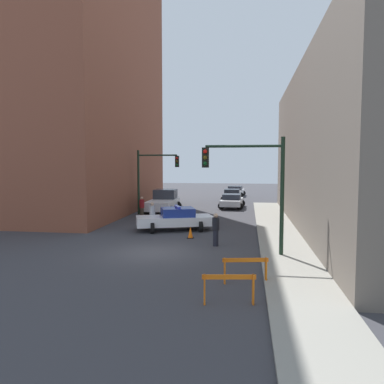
{
  "coord_description": "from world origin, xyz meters",
  "views": [
    {
      "loc": [
        4.4,
        -16.77,
        4.18
      ],
      "look_at": [
        0.58,
        8.74,
        2.17
      ],
      "focal_mm": 35.0,
      "sensor_mm": 36.0,
      "label": 1
    }
  ],
  "objects": [
    {
      "name": "barrier_front",
      "position": [
        3.88,
        -5.95,
        0.62
      ],
      "size": [
        1.59,
        0.38,
        0.9
      ],
      "rotation": [
        0.0,
        0.0,
        0.15
      ],
      "color": "orange",
      "rests_on": "ground_plane"
    },
    {
      "name": "white_truck",
      "position": [
        -2.65,
        14.0,
        0.91
      ],
      "size": [
        2.69,
        5.43,
        1.9
      ],
      "rotation": [
        0.0,
        0.0,
        0.01
      ],
      "color": "silver",
      "rests_on": "ground_plane"
    },
    {
      "name": "police_car",
      "position": [
        -0.03,
        5.85,
        0.72
      ],
      "size": [
        5.05,
        3.29,
        1.52
      ],
      "rotation": [
        0.0,
        0.0,
        1.9
      ],
      "color": "white",
      "rests_on": "ground_plane"
    },
    {
      "name": "traffic_light_near",
      "position": [
        4.73,
        0.01,
        3.53
      ],
      "size": [
        3.64,
        0.35,
        5.2
      ],
      "color": "black",
      "rests_on": "sidewalk_right"
    },
    {
      "name": "pedestrian_crossing",
      "position": [
        -1.65,
        6.41,
        0.86
      ],
      "size": [
        0.51,
        0.51,
        1.66
      ],
      "rotation": [
        0.0,
        0.0,
        2.36
      ],
      "color": "#382D23",
      "rests_on": "ground_plane"
    },
    {
      "name": "parked_car_near",
      "position": [
        2.96,
        17.96,
        0.67
      ],
      "size": [
        2.43,
        4.39,
        1.31
      ],
      "rotation": [
        0.0,
        0.0,
        -0.05
      ],
      "color": "silver",
      "rests_on": "ground_plane"
    },
    {
      "name": "pedestrian_sidewalk",
      "position": [
        2.83,
        1.78,
        0.86
      ],
      "size": [
        0.49,
        0.49,
        1.66
      ],
      "rotation": [
        0.0,
        0.0,
        5.79
      ],
      "color": "black",
      "rests_on": "ground_plane"
    },
    {
      "name": "parked_car_far",
      "position": [
        2.87,
        30.12,
        0.67
      ],
      "size": [
        2.55,
        4.46,
        1.31
      ],
      "rotation": [
        0.0,
        0.0,
        -0.1
      ],
      "color": "silver",
      "rests_on": "ground_plane"
    },
    {
      "name": "pedestrian_corner",
      "position": [
        -3.44,
        10.22,
        0.86
      ],
      "size": [
        0.51,
        0.51,
        1.66
      ],
      "rotation": [
        0.0,
        0.0,
        3.98
      ],
      "color": "#382D23",
      "rests_on": "ground_plane"
    },
    {
      "name": "parked_car_mid",
      "position": [
        2.69,
        24.53,
        0.67
      ],
      "size": [
        2.32,
        4.33,
        1.31
      ],
      "rotation": [
        0.0,
        0.0,
        -0.02
      ],
      "color": "#474C51",
      "rests_on": "ground_plane"
    },
    {
      "name": "traffic_cone",
      "position": [
        1.27,
        3.53,
        0.32
      ],
      "size": [
        0.36,
        0.36,
        0.66
      ],
      "color": "black",
      "rests_on": "ground_plane"
    },
    {
      "name": "building_corner_left",
      "position": [
        -12.0,
        14.0,
        12.23
      ],
      "size": [
        14.0,
        20.0,
        24.46
      ],
      "color": "brown",
      "rests_on": "ground_plane"
    },
    {
      "name": "ground_plane",
      "position": [
        0.0,
        0.0,
        0.0
      ],
      "size": [
        120.0,
        120.0,
        0.0
      ],
      "primitive_type": "plane",
      "color": "#38383D"
    },
    {
      "name": "barrier_mid",
      "position": [
        4.35,
        -3.93,
        0.62
      ],
      "size": [
        1.58,
        0.43,
        0.9
      ],
      "rotation": [
        0.0,
        0.0,
        0.18
      ],
      "color": "orange",
      "rests_on": "ground_plane"
    },
    {
      "name": "sidewalk_right",
      "position": [
        6.2,
        0.0,
        0.06
      ],
      "size": [
        2.4,
        44.0,
        0.12
      ],
      "color": "gray",
      "rests_on": "ground_plane"
    },
    {
      "name": "traffic_light_far",
      "position": [
        -3.3,
        12.6,
        3.4
      ],
      "size": [
        3.44,
        0.35,
        5.2
      ],
      "color": "black",
      "rests_on": "ground_plane"
    }
  ]
}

